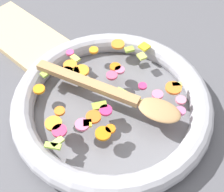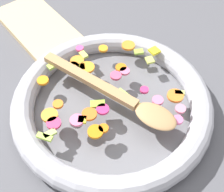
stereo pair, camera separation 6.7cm
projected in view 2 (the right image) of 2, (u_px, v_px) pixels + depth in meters
name	position (u px, v px, depth m)	size (l,w,h in m)	color
ground_plane	(112.00, 110.00, 0.71)	(4.00, 4.00, 0.00)	#4C4C51
skillet	(112.00, 104.00, 0.69)	(0.44, 0.44, 0.05)	slate
chopped_vegetables	(103.00, 88.00, 0.68)	(0.32, 0.36, 0.01)	orange
wooden_spoon	(120.00, 96.00, 0.65)	(0.33, 0.13, 0.01)	#A87F51
cutting_board	(40.00, 29.00, 0.87)	(0.30, 0.14, 0.02)	tan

